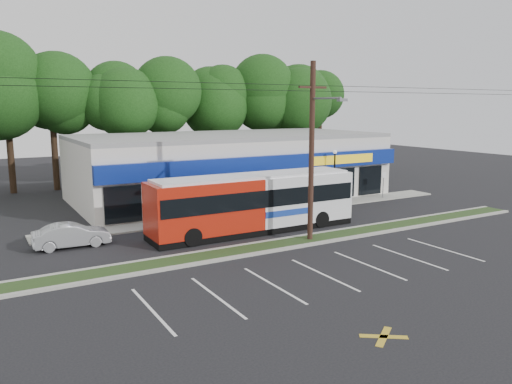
{
  "coord_description": "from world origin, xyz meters",
  "views": [
    {
      "loc": [
        -13.49,
        -21.34,
        7.6
      ],
      "look_at": [
        1.76,
        5.0,
        2.34
      ],
      "focal_mm": 35.0,
      "sensor_mm": 36.0,
      "label": 1
    }
  ],
  "objects": [
    {
      "name": "pedestrian_a",
      "position": [
        4.12,
        6.14,
        0.82
      ],
      "size": [
        0.66,
        0.5,
        1.64
      ],
      "primitive_type": "imported",
      "rotation": [
        0.0,
        0.0,
        3.33
      ],
      "color": "white",
      "rests_on": "ground"
    },
    {
      "name": "curb_north",
      "position": [
        0.0,
        1.85,
        0.07
      ],
      "size": [
        40.0,
        0.25,
        0.14
      ],
      "primitive_type": "cube",
      "color": "#9E9E93",
      "rests_on": "ground"
    },
    {
      "name": "pedestrian_b",
      "position": [
        2.19,
        6.23,
        0.76
      ],
      "size": [
        0.91,
        0.82,
        1.53
      ],
      "primitive_type": "imported",
      "rotation": [
        0.0,
        0.0,
        2.75
      ],
      "color": "silver",
      "rests_on": "ground"
    },
    {
      "name": "lamp_post",
      "position": [
        11.0,
        8.8,
        2.67
      ],
      "size": [
        0.3,
        0.3,
        4.25
      ],
      "color": "black",
      "rests_on": "ground"
    },
    {
      "name": "tree_line",
      "position": [
        4.0,
        26.0,
        8.42
      ],
      "size": [
        46.76,
        6.76,
        11.83
      ],
      "color": "black",
      "rests_on": "ground"
    },
    {
      "name": "car_silver",
      "position": [
        -9.0,
        6.46,
        0.66
      ],
      "size": [
        4.07,
        1.56,
        1.32
      ],
      "primitive_type": "imported",
      "rotation": [
        0.0,
        0.0,
        1.53
      ],
      "color": "#A1A3A8",
      "rests_on": "ground"
    },
    {
      "name": "utility_pole",
      "position": [
        2.83,
        0.93,
        5.41
      ],
      "size": [
        50.0,
        2.77,
        10.0
      ],
      "color": "black",
      "rests_on": "ground"
    },
    {
      "name": "grass_strip",
      "position": [
        0.0,
        1.0,
        0.06
      ],
      "size": [
        40.0,
        1.6,
        0.12
      ],
      "primitive_type": "cube",
      "color": "#223C18",
      "rests_on": "ground"
    },
    {
      "name": "ground",
      "position": [
        0.0,
        0.0,
        0.0
      ],
      "size": [
        120.0,
        120.0,
        0.0
      ],
      "primitive_type": "plane",
      "color": "black",
      "rests_on": "ground"
    },
    {
      "name": "curb_south",
      "position": [
        0.0,
        0.15,
        0.07
      ],
      "size": [
        40.0,
        0.25,
        0.14
      ],
      "primitive_type": "cube",
      "color": "#9E9E93",
      "rests_on": "ground"
    },
    {
      "name": "metrobus",
      "position": [
        1.34,
        4.5,
        1.87
      ],
      "size": [
        13.15,
        2.85,
        3.53
      ],
      "rotation": [
        0.0,
        0.0,
        -0.01
      ],
      "color": "#AE1D0D",
      "rests_on": "ground"
    },
    {
      "name": "car_dark",
      "position": [
        5.51,
        5.5,
        0.74
      ],
      "size": [
        4.4,
        1.95,
        1.47
      ],
      "primitive_type": "imported",
      "rotation": [
        0.0,
        0.0,
        1.52
      ],
      "color": "black",
      "rests_on": "ground"
    },
    {
      "name": "strip_mall",
      "position": [
        5.5,
        15.91,
        2.65
      ],
      "size": [
        25.0,
        12.55,
        5.3
      ],
      "color": "beige",
      "rests_on": "ground"
    },
    {
      "name": "sign_post",
      "position": [
        16.0,
        8.57,
        1.56
      ],
      "size": [
        0.45,
        0.1,
        2.23
      ],
      "color": "#59595E",
      "rests_on": "ground"
    },
    {
      "name": "sidewalk",
      "position": [
        5.0,
        9.0,
        0.05
      ],
      "size": [
        32.0,
        2.2,
        0.1
      ],
      "primitive_type": "cube",
      "color": "#9E9E93",
      "rests_on": "ground"
    }
  ]
}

